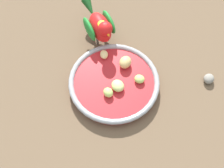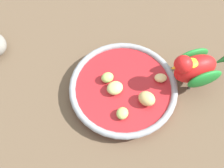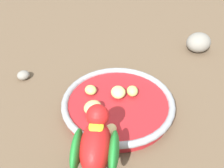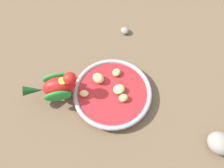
{
  "view_description": "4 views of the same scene",
  "coord_description": "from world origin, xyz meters",
  "views": [
    {
      "loc": [
        0.29,
        -0.24,
        0.75
      ],
      "look_at": [
        0.01,
        0.01,
        0.05
      ],
      "focal_mm": 50.18,
      "sensor_mm": 36.0,
      "label": 1
    },
    {
      "loc": [
        0.2,
        0.26,
        0.59
      ],
      "look_at": [
        0.02,
        0.01,
        0.04
      ],
      "focal_mm": 46.78,
      "sensor_mm": 36.0,
      "label": 2
    },
    {
      "loc": [
        -0.42,
        0.13,
        0.42
      ],
      "look_at": [
        0.02,
        0.04,
        0.06
      ],
      "focal_mm": 44.2,
      "sensor_mm": 36.0,
      "label": 3
    },
    {
      "loc": [
        -0.16,
        -0.27,
        0.7
      ],
      "look_at": [
        0.01,
        0.04,
        0.04
      ],
      "focal_mm": 39.98,
      "sensor_mm": 36.0,
      "label": 4
    }
  ],
  "objects": [
    {
      "name": "apple_piece_0",
      "position": [
        0.02,
        -0.01,
        0.03
      ],
      "size": [
        0.03,
        0.03,
        0.02
      ],
      "primitive_type": "ellipsoid",
      "rotation": [
        0.0,
        0.0,
        6.15
      ],
      "color": "#B2CC66",
      "rests_on": "feeding_bowl"
    },
    {
      "name": "apple_piece_4",
      "position": [
        0.02,
        0.02,
        0.03
      ],
      "size": [
        0.04,
        0.04,
        0.02
      ],
      "primitive_type": "ellipsoid",
      "rotation": [
        0.0,
        0.0,
        3.0
      ],
      "color": "#C6D17A",
      "rests_on": "feeding_bowl"
    },
    {
      "name": "apple_piece_2",
      "position": [
        -0.02,
        0.08,
        0.04
      ],
      "size": [
        0.04,
        0.05,
        0.03
      ],
      "primitive_type": "ellipsoid",
      "rotation": [
        0.0,
        0.0,
        1.93
      ],
      "color": "tan",
      "rests_on": "feeding_bowl"
    },
    {
      "name": "feeding_bowl",
      "position": [
        0.0,
        0.03,
        0.02
      ],
      "size": [
        0.24,
        0.24,
        0.03
      ],
      "color": "#AD1E23",
      "rests_on": "ground_plane"
    },
    {
      "name": "apple_piece_3",
      "position": [
        0.04,
        0.08,
        0.03
      ],
      "size": [
        0.04,
        0.03,
        0.02
      ],
      "primitive_type": "ellipsoid",
      "rotation": [
        0.0,
        0.0,
        0.48
      ],
      "color": "#B2CC66",
      "rests_on": "feeding_bowl"
    },
    {
      "name": "ground_plane",
      "position": [
        0.0,
        0.0,
        0.0
      ],
      "size": [
        4.0,
        4.0,
        0.0
      ],
      "primitive_type": "plane",
      "color": "brown"
    },
    {
      "name": "parrot",
      "position": [
        -0.14,
        0.1,
        0.07
      ],
      "size": [
        0.17,
        0.1,
        0.12
      ],
      "rotation": [
        0.0,
        0.0,
        -0.3
      ],
      "color": "#59544C",
      "rests_on": "ground_plane"
    },
    {
      "name": "pebble_0",
      "position": [
        0.16,
        0.23,
        0.01
      ],
      "size": [
        0.03,
        0.04,
        0.02
      ],
      "primitive_type": "ellipsoid",
      "rotation": [
        0.0,
        0.0,
        1.84
      ],
      "color": "gray",
      "rests_on": "ground_plane"
    },
    {
      "name": "apple_piece_1",
      "position": [
        -0.08,
        0.06,
        0.03
      ],
      "size": [
        0.04,
        0.03,
        0.02
      ],
      "primitive_type": "ellipsoid",
      "rotation": [
        0.0,
        0.0,
        2.53
      ],
      "color": "#E5C67F",
      "rests_on": "feeding_bowl"
    }
  ]
}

